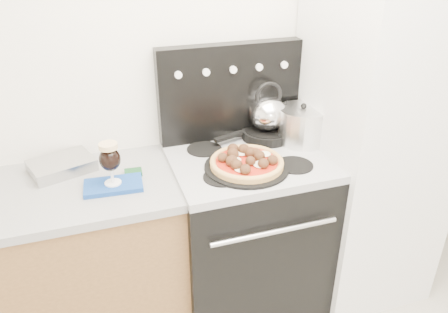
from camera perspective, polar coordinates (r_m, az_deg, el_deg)
name	(u,v)px	position (r m, az deg, el deg)	size (l,w,h in m)	color
room_shell	(336,194)	(1.29, 14.42, -4.81)	(3.52, 3.01, 2.52)	#B7B1A6
base_cabinet	(29,279)	(2.37, -24.15, -14.36)	(1.45, 0.60, 0.86)	brown
countertop	(7,200)	(2.12, -26.45, -5.11)	(1.48, 0.63, 0.04)	#949495
stove_body	(246,235)	(2.42, 2.83, -10.23)	(0.76, 0.65, 0.88)	black
cooktop	(248,161)	(2.17, 3.11, -0.57)	(0.76, 0.65, 0.04)	#ADADB2
backguard	(230,92)	(2.30, 0.78, 8.47)	(0.76, 0.08, 0.50)	black
fridge	(372,135)	(2.45, 18.82, 2.66)	(0.64, 0.68, 1.90)	silver
foil_sheet	(62,166)	(2.20, -20.42, -1.11)	(0.28, 0.21, 0.06)	silver
oven_mitt	(113,185)	(2.00, -14.24, -3.69)	(0.25, 0.15, 0.02)	navy
beer_glass	(110,163)	(1.95, -14.61, -0.89)	(0.09, 0.09, 0.20)	black
pizza_pan	(247,167)	(2.06, 2.98, -1.36)	(0.40, 0.40, 0.01)	black
pizza	(247,161)	(2.04, 3.00, -0.60)	(0.35, 0.35, 0.05)	gold
skillet	(267,134)	(2.36, 5.60, 2.98)	(0.27, 0.27, 0.05)	black
tea_kettle	(268,110)	(2.31, 5.75, 6.02)	(0.20, 0.20, 0.22)	silver
stock_pot	(302,126)	(2.32, 10.14, 3.93)	(0.24, 0.24, 0.18)	silver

